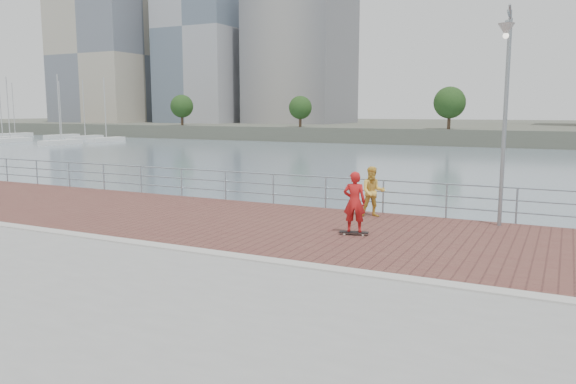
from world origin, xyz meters
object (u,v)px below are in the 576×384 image
at_px(guardrail, 354,191).
at_px(skateboarder, 354,202).
at_px(street_lamp, 506,79).
at_px(bystander, 373,192).

distance_m(guardrail, skateboarder, 3.84).
xyz_separation_m(street_lamp, bystander, (-3.78, 0.10, -3.42)).
bearing_deg(street_lamp, skateboarder, -141.97).
bearing_deg(guardrail, street_lamp, -11.23).
bearing_deg(bystander, street_lamp, -26.04).
xyz_separation_m(guardrail, street_lamp, (4.72, -0.94, 3.55)).
bearing_deg(skateboarder, street_lamp, -155.86).
bearing_deg(bystander, skateboarder, -106.78).
distance_m(street_lamp, skateboarder, 5.45).
bearing_deg(skateboarder, bystander, -96.15).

